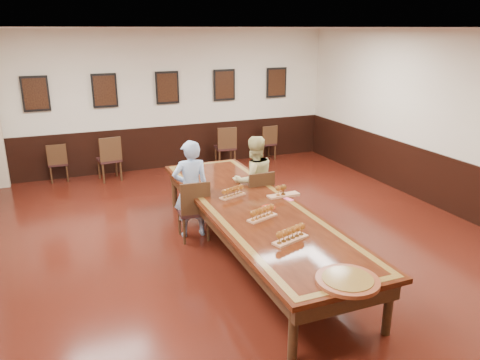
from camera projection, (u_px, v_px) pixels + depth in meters
name	position (u px, v px, depth m)	size (l,w,h in m)	color
floor	(253.00, 254.00, 6.98)	(8.00, 10.00, 0.02)	black
ceiling	(255.00, 27.00, 5.99)	(8.00, 10.00, 0.02)	white
wall_back	(167.00, 100.00, 10.90)	(8.00, 0.02, 3.20)	beige
wall_right	(470.00, 127.00, 7.92)	(0.02, 10.00, 3.20)	beige
chair_man	(193.00, 209.00, 7.35)	(0.46, 0.50, 0.99)	black
chair_woman	(256.00, 197.00, 7.87)	(0.45, 0.50, 0.97)	black
spare_chair_a	(58.00, 162.00, 10.18)	(0.40, 0.44, 0.85)	black
spare_chair_b	(109.00, 158.00, 10.22)	(0.47, 0.51, 0.99)	black
spare_chair_c	(225.00, 146.00, 11.28)	(0.46, 0.50, 0.98)	black
spare_chair_d	(266.00, 142.00, 11.88)	(0.42, 0.45, 0.89)	black
person_man	(191.00, 189.00, 7.36)	(0.58, 0.38, 1.58)	#4D7EC0
person_woman	(254.00, 180.00, 7.88)	(0.75, 0.59, 1.52)	#CEC680
pink_phone	(288.00, 199.00, 7.00)	(0.08, 0.15, 0.01)	#F9538F
wainscoting	(253.00, 222.00, 6.83)	(8.00, 10.00, 1.00)	black
conference_table	(253.00, 215.00, 6.79)	(1.40, 5.00, 0.76)	black
posters	(167.00, 88.00, 10.74)	(6.14, 0.04, 0.74)	black
flight_a	(233.00, 192.00, 7.10)	(0.46, 0.28, 0.16)	#A46A44
flight_b	(283.00, 191.00, 7.12)	(0.51, 0.17, 0.19)	#A46A44
flight_c	(262.00, 213.00, 6.28)	(0.48, 0.29, 0.17)	#A46A44
flight_d	(291.00, 235.00, 5.62)	(0.51, 0.30, 0.18)	#A46A44
red_plate_grp	(269.00, 207.00, 6.68)	(0.20, 0.20, 0.03)	#B1210B
carved_platter	(348.00, 280.00, 4.72)	(0.78, 0.78, 0.05)	#622613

